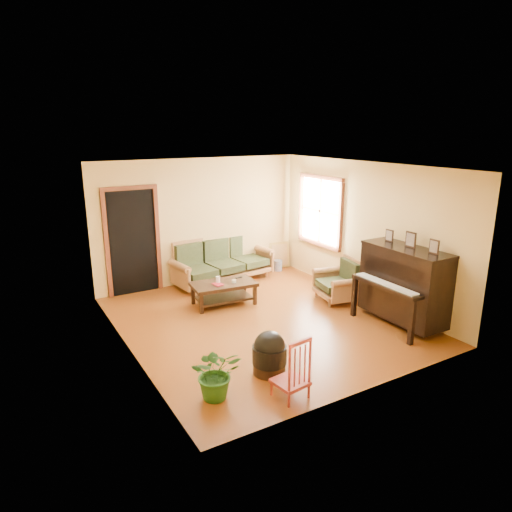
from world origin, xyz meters
TOP-DOWN VIEW (x-y plane):
  - floor at (0.00, 0.00)m, footprint 5.00×5.00m
  - doorway at (-1.45, 2.48)m, footprint 1.08×0.16m
  - window at (2.21, 1.30)m, footprint 0.12×1.36m
  - sofa at (0.36, 2.18)m, footprint 2.28×1.18m
  - coffee_table at (-0.23, 1.01)m, footprint 1.23×0.75m
  - armchair at (1.71, 0.10)m, footprint 0.93×0.96m
  - piano at (1.97, -1.28)m, footprint 0.89×1.50m
  - footstool at (-0.81, -1.52)m, footprint 0.55×0.55m
  - red_chair at (-0.90, -2.13)m, footprint 0.42×0.46m
  - leaning_frame at (1.94, 2.42)m, footprint 0.49×0.20m
  - ceramic_crock at (1.79, 2.25)m, footprint 0.24×0.24m
  - potted_plant at (-1.68, -1.70)m, footprint 0.75×0.70m
  - book at (-0.45, 0.94)m, footprint 0.17×0.22m
  - candle at (-0.33, 1.03)m, footprint 0.09×0.09m
  - glass_jar at (-0.06, 0.91)m, footprint 0.08×0.08m
  - remote at (0.15, 1.11)m, footprint 0.14×0.04m

SIDE VIEW (x-z plane):
  - floor at x=0.00m, z-range 0.00..0.00m
  - ceramic_crock at x=1.79m, z-range 0.00..0.24m
  - coffee_table at x=-0.23m, z-range 0.00..0.42m
  - footstool at x=-0.81m, z-range 0.00..0.44m
  - leaning_frame at x=1.94m, z-range 0.00..0.64m
  - potted_plant at x=-1.68m, z-range 0.00..0.67m
  - red_chair at x=-0.90m, z-range 0.00..0.81m
  - armchair at x=1.71m, z-range 0.00..0.82m
  - remote at x=0.15m, z-range 0.42..0.44m
  - book at x=-0.45m, z-range 0.42..0.44m
  - glass_jar at x=-0.06m, z-range 0.42..0.48m
  - sofa at x=0.36m, z-range 0.00..0.93m
  - candle at x=-0.33m, z-range 0.42..0.55m
  - piano at x=1.97m, z-range 0.00..1.32m
  - doorway at x=-1.45m, z-range 0.00..2.05m
  - window at x=2.21m, z-range 0.77..2.23m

